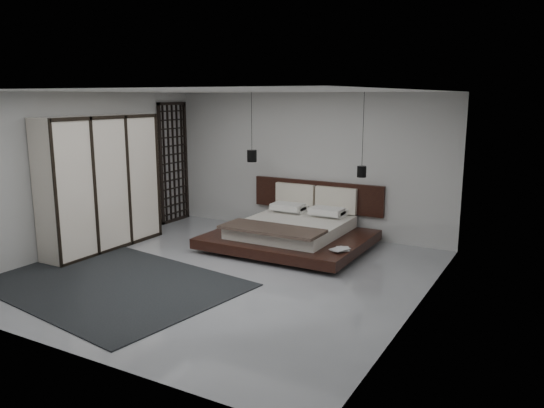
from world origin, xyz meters
The scene contains 14 objects.
floor centered at (0.00, 0.00, 0.00)m, with size 6.00×6.00×0.00m, color #9A9CA2.
ceiling centered at (0.00, 0.00, 2.80)m, with size 6.00×6.00×0.00m, color white.
wall_back centered at (0.00, 3.00, 1.40)m, with size 6.00×6.00×0.00m, color #BCBCB9.
wall_front centered at (0.00, -3.00, 1.40)m, with size 6.00×6.00×0.00m, color #BCBCB9.
wall_left centered at (-3.00, 0.00, 1.40)m, with size 6.00×6.00×0.00m, color #BCBCB9.
wall_right centered at (3.00, 0.00, 1.40)m, with size 6.00×6.00×0.00m, color #BCBCB9.
lattice_screen centered at (-2.95, 2.45, 1.30)m, with size 0.05×0.90×2.60m, color black.
bed centered at (0.25, 1.91, 0.29)m, with size 2.77×2.39×1.07m.
book_lower centered at (1.39, 1.26, 0.27)m, with size 0.20×0.27×0.03m, color #99724C.
book_upper centered at (1.37, 1.23, 0.29)m, with size 0.22×0.29×0.02m, color #99724C.
pendant_left centered at (-0.89, 2.34, 1.57)m, with size 0.19×0.19×1.34m.
pendant_right centered at (1.39, 2.34, 1.42)m, with size 0.16×0.16×1.48m.
wardrobe centered at (-2.70, 0.12, 1.20)m, with size 0.58×2.45×2.40m.
rug centered at (-1.20, -1.21, 0.01)m, with size 3.70×2.64×0.02m, color black.
Camera 1 is at (4.53, -6.56, 2.73)m, focal length 35.00 mm.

